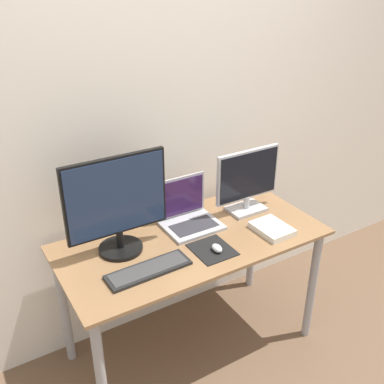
% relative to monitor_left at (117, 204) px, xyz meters
% --- Properties ---
extents(wall_back, '(7.00, 0.05, 2.50)m').
position_rel_monitor_left_xyz_m(wall_back, '(0.37, 0.31, 0.22)').
color(wall_back, silver).
rests_on(wall_back, ground_plane).
extents(desk, '(1.42, 0.68, 0.76)m').
position_rel_monitor_left_xyz_m(desk, '(0.37, -0.10, -0.38)').
color(desk, olive).
rests_on(desk, ground_plane).
extents(monitor_left, '(0.52, 0.22, 0.51)m').
position_rel_monitor_left_xyz_m(monitor_left, '(0.00, 0.00, 0.00)').
color(monitor_left, black).
rests_on(monitor_left, desk).
extents(monitor_right, '(0.41, 0.15, 0.38)m').
position_rel_monitor_left_xyz_m(monitor_right, '(0.79, 0.00, -0.07)').
color(monitor_right, '#B2B2B7').
rests_on(monitor_right, desk).
extents(laptop, '(0.30, 0.25, 0.26)m').
position_rel_monitor_left_xyz_m(laptop, '(0.42, 0.05, -0.20)').
color(laptop, '#ADADB2').
rests_on(laptop, desk).
extents(keyboard, '(0.41, 0.14, 0.02)m').
position_rel_monitor_left_xyz_m(keyboard, '(0.04, -0.24, -0.25)').
color(keyboard, black).
rests_on(keyboard, desk).
extents(mousepad, '(0.19, 0.22, 0.00)m').
position_rel_monitor_left_xyz_m(mousepad, '(0.40, -0.24, -0.26)').
color(mousepad, black).
rests_on(mousepad, desk).
extents(mouse, '(0.04, 0.07, 0.04)m').
position_rel_monitor_left_xyz_m(mouse, '(0.41, -0.27, -0.24)').
color(mouse, silver).
rests_on(mouse, mousepad).
extents(book, '(0.17, 0.22, 0.03)m').
position_rel_monitor_left_xyz_m(book, '(0.77, -0.26, -0.25)').
color(book, silver).
rests_on(book, desk).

